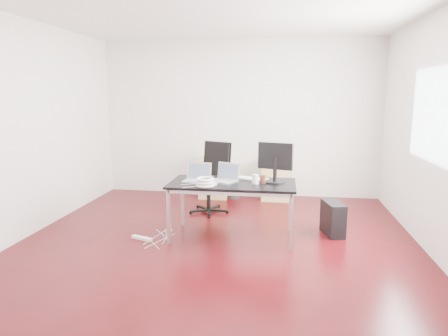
# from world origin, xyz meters

# --- Properties ---
(room_shell) EXTENTS (5.00, 5.00, 5.00)m
(room_shell) POSITION_xyz_m (0.04, 0.00, 1.40)
(room_shell) COLOR #330509
(room_shell) RESTS_ON ground
(desk) EXTENTS (1.60, 0.80, 0.73)m
(desk) POSITION_xyz_m (0.16, 0.21, 0.68)
(desk) COLOR black
(desk) RESTS_ON ground
(office_chair) EXTENTS (0.63, 0.65, 1.08)m
(office_chair) POSITION_xyz_m (-0.31, 1.33, 0.61)
(office_chair) COLOR black
(office_chair) RESTS_ON ground
(filing_cabinet_left) EXTENTS (0.50, 0.50, 0.70)m
(filing_cabinet_left) POSITION_xyz_m (-0.42, 2.23, 0.35)
(filing_cabinet_left) COLOR tan
(filing_cabinet_left) RESTS_ON ground
(filing_cabinet_right) EXTENTS (0.50, 0.50, 0.70)m
(filing_cabinet_right) POSITION_xyz_m (0.69, 2.23, 0.35)
(filing_cabinet_right) COLOR tan
(filing_cabinet_right) RESTS_ON ground
(pc_tower) EXTENTS (0.30, 0.49, 0.44)m
(pc_tower) POSITION_xyz_m (1.47, 0.49, 0.22)
(pc_tower) COLOR black
(pc_tower) RESTS_ON ground
(wastebasket) EXTENTS (0.28, 0.28, 0.28)m
(wastebasket) POSITION_xyz_m (-0.06, 2.20, 0.14)
(wastebasket) COLOR black
(wastebasket) RESTS_ON ground
(power_strip) EXTENTS (0.30, 0.16, 0.04)m
(power_strip) POSITION_xyz_m (-0.98, -0.07, 0.02)
(power_strip) COLOR white
(power_strip) RESTS_ON ground
(laptop_left) EXTENTS (0.36, 0.29, 0.23)m
(laptop_left) POSITION_xyz_m (-0.30, 0.22, 0.79)
(laptop_left) COLOR silver
(laptop_left) RESTS_ON desk
(laptop_right) EXTENTS (0.41, 0.37, 0.23)m
(laptop_right) POSITION_xyz_m (0.06, 0.25, 0.79)
(laptop_right) COLOR silver
(laptop_right) RESTS_ON desk
(monitor) EXTENTS (0.44, 0.26, 0.51)m
(monitor) POSITION_xyz_m (0.70, 0.29, 1.01)
(monitor) COLOR black
(monitor) RESTS_ON desk
(keyboard) EXTENTS (0.46, 0.26, 0.02)m
(keyboard) POSITION_xyz_m (0.39, 0.42, 0.74)
(keyboard) COLOR white
(keyboard) RESTS_ON desk
(cup_white) EXTENTS (0.10, 0.10, 0.12)m
(cup_white) POSITION_xyz_m (0.46, 0.17, 0.79)
(cup_white) COLOR white
(cup_white) RESTS_ON desk
(cup_brown) EXTENTS (0.08, 0.08, 0.10)m
(cup_brown) POSITION_xyz_m (0.55, 0.21, 0.78)
(cup_brown) COLOR #4F261B
(cup_brown) RESTS_ON desk
(cable_coil) EXTENTS (0.24, 0.24, 0.11)m
(cable_coil) POSITION_xyz_m (-0.14, -0.07, 0.78)
(cable_coil) COLOR white
(cable_coil) RESTS_ON desk
(power_adapter) EXTENTS (0.08, 0.08, 0.03)m
(power_adapter) POSITION_xyz_m (-0.05, 0.00, 0.74)
(power_adapter) COLOR white
(power_adapter) RESTS_ON desk
(speaker) EXTENTS (0.10, 0.09, 0.18)m
(speaker) POSITION_xyz_m (-0.45, 2.16, 0.79)
(speaker) COLOR #9E9E9E
(speaker) RESTS_ON filing_cabinet_left
(navy_garment) EXTENTS (0.34, 0.29, 0.09)m
(navy_garment) POSITION_xyz_m (0.74, 2.27, 0.74)
(navy_garment) COLOR black
(navy_garment) RESTS_ON filing_cabinet_right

